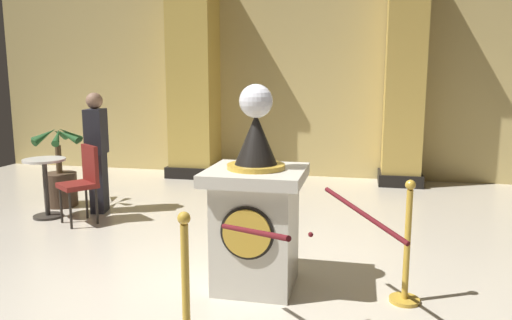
{
  "coord_description": "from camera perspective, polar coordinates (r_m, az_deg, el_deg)",
  "views": [
    {
      "loc": [
        1.16,
        -3.74,
        1.76
      ],
      "look_at": [
        0.31,
        0.11,
        1.1
      ],
      "focal_mm": 33.91,
      "sensor_mm": 36.0,
      "label": 1
    }
  ],
  "objects": [
    {
      "name": "potted_palm_left",
      "position": [
        7.29,
        -22.11,
        -2.08
      ],
      "size": [
        0.73,
        0.68,
        1.15
      ],
      "color": "#4C3828",
      "rests_on": "ground_plane"
    },
    {
      "name": "ground_plane",
      "position": [
        4.29,
        -4.54,
        -14.76
      ],
      "size": [
        11.91,
        11.91,
        0.0
      ],
      "primitive_type": "plane",
      "color": "beige"
    },
    {
      "name": "column_right",
      "position": [
        8.4,
        17.14,
        9.47
      ],
      "size": [
        0.74,
        0.74,
        3.65
      ],
      "color": "black",
      "rests_on": "ground_plane"
    },
    {
      "name": "pedestal_clock",
      "position": [
        4.09,
        -0.01,
        -6.11
      ],
      "size": [
        0.81,
        0.81,
        1.72
      ],
      "color": "beige",
      "rests_on": "ground_plane"
    },
    {
      "name": "velvet_rope",
      "position": [
        3.38,
        6.49,
        -7.31
      ],
      "size": [
        1.32,
        1.31,
        0.22
      ],
      "color": "#591419"
    },
    {
      "name": "bystander_guest",
      "position": [
        6.71,
        -18.25,
        1.13
      ],
      "size": [
        0.3,
        0.4,
        1.59
      ],
      "color": "#26262D",
      "rests_on": "ground_plane"
    },
    {
      "name": "stanchion_far",
      "position": [
        4.08,
        17.31,
        -11.26
      ],
      "size": [
        0.24,
        0.24,
        1.0
      ],
      "color": "gold",
      "rests_on": "ground_plane"
    },
    {
      "name": "cafe_table",
      "position": [
        6.72,
        -23.57,
        -2.23
      ],
      "size": [
        0.52,
        0.52,
        0.77
      ],
      "color": "#332D28",
      "rests_on": "ground_plane"
    },
    {
      "name": "column_left",
      "position": [
        8.89,
        -7.29,
        9.79
      ],
      "size": [
        0.93,
        0.93,
        3.65
      ],
      "color": "black",
      "rests_on": "ground_plane"
    },
    {
      "name": "back_wall",
      "position": [
        8.88,
        4.97,
        10.41
      ],
      "size": [
        11.91,
        0.16,
        3.8
      ],
      "primitive_type": "cube",
      "color": "tan",
      "rests_on": "ground_plane"
    },
    {
      "name": "stanchion_near",
      "position": [
        3.16,
        -8.22,
        -17.33
      ],
      "size": [
        0.24,
        0.24,
        0.98
      ],
      "color": "gold",
      "rests_on": "ground_plane"
    },
    {
      "name": "cafe_chair_red",
      "position": [
        6.3,
        -19.7,
        -1.91
      ],
      "size": [
        0.56,
        0.56,
        0.96
      ],
      "color": "black",
      "rests_on": "ground_plane"
    }
  ]
}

